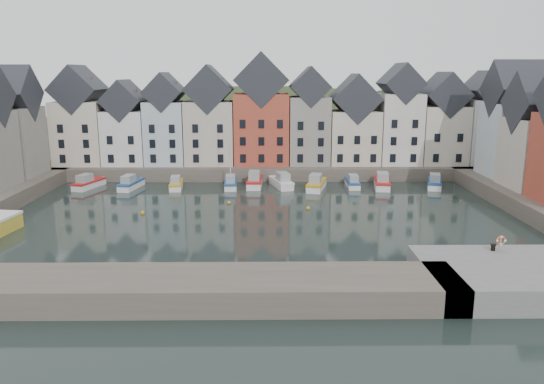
{
  "coord_description": "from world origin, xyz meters",
  "views": [
    {
      "loc": [
        0.81,
        -58.44,
        16.51
      ],
      "look_at": [
        1.53,
        6.0,
        2.01
      ],
      "focal_mm": 35.0,
      "sensor_mm": 36.0,
      "label": 1
    }
  ],
  "objects_px": {
    "boat_a": "(88,183)",
    "mooring_bollard": "(493,247)",
    "boat_d": "(231,183)",
    "life_ring_post": "(501,241)"
  },
  "relations": [
    {
      "from": "boat_a",
      "to": "life_ring_post",
      "type": "xyz_separation_m",
      "value": [
        45.68,
        -34.38,
        2.15
      ]
    },
    {
      "from": "boat_a",
      "to": "mooring_bollard",
      "type": "distance_m",
      "value": 56.71
    },
    {
      "from": "boat_d",
      "to": "life_ring_post",
      "type": "bearing_deg",
      "value": -57.25
    },
    {
      "from": "boat_d",
      "to": "life_ring_post",
      "type": "height_order",
      "value": "boat_d"
    },
    {
      "from": "boat_a",
      "to": "mooring_bollard",
      "type": "xyz_separation_m",
      "value": [
        45.1,
        -34.34,
        1.6
      ]
    },
    {
      "from": "boat_a",
      "to": "mooring_bollard",
      "type": "relative_size",
      "value": 11.56
    },
    {
      "from": "mooring_bollard",
      "to": "life_ring_post",
      "type": "height_order",
      "value": "life_ring_post"
    },
    {
      "from": "boat_a",
      "to": "life_ring_post",
      "type": "bearing_deg",
      "value": -20.39
    },
    {
      "from": "mooring_bollard",
      "to": "life_ring_post",
      "type": "bearing_deg",
      "value": -4.43
    },
    {
      "from": "boat_a",
      "to": "boat_d",
      "type": "relative_size",
      "value": 0.58
    }
  ]
}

